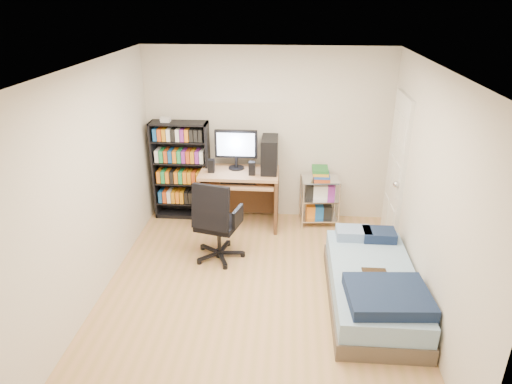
# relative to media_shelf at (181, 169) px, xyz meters

# --- Properties ---
(room) EXTENTS (3.58, 4.08, 2.58)m
(room) POSITION_rel_media_shelf_xyz_m (1.25, -1.84, 0.50)
(room) COLOR tan
(room) RESTS_ON ground
(media_shelf) EXTENTS (0.83, 0.28, 1.53)m
(media_shelf) POSITION_rel_media_shelf_xyz_m (0.00, 0.00, 0.00)
(media_shelf) COLOR black
(media_shelf) RESTS_ON room
(computer_desk) EXTENTS (1.11, 0.64, 1.39)m
(computer_desk) POSITION_rel_media_shelf_xyz_m (0.99, -0.16, -0.00)
(computer_desk) COLOR tan
(computer_desk) RESTS_ON room
(office_chair) EXTENTS (0.78, 0.78, 1.08)m
(office_chair) POSITION_rel_media_shelf_xyz_m (0.71, -1.18, -0.41)
(office_chair) COLOR black
(office_chair) RESTS_ON room
(wire_cart) EXTENTS (0.57, 0.43, 0.87)m
(wire_cart) POSITION_rel_media_shelf_xyz_m (2.03, -0.10, -0.18)
(wire_cart) COLOR silver
(wire_cart) RESTS_ON room
(bed) EXTENTS (0.92, 1.84, 0.52)m
(bed) POSITION_rel_media_shelf_xyz_m (2.53, -1.98, -0.52)
(bed) COLOR brown
(bed) RESTS_ON room
(door) EXTENTS (0.12, 0.80, 2.00)m
(door) POSITION_rel_media_shelf_xyz_m (2.98, -0.49, 0.25)
(door) COLOR silver
(door) RESTS_ON room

